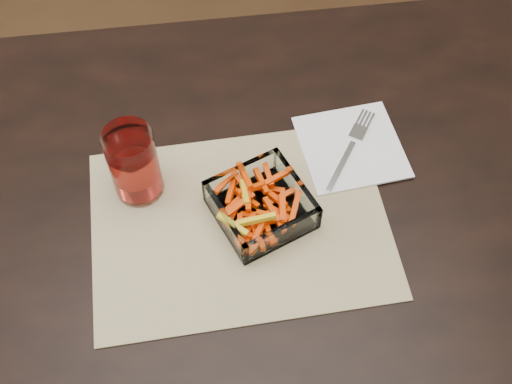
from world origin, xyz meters
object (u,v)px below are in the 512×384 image
dining_table (269,242)px  fork (351,147)px  glass_bowl (261,206)px  tumbler (134,166)px

dining_table → fork: fork is taller
dining_table → fork: 0.21m
fork → dining_table: bearing=-110.7°
dining_table → glass_bowl: size_ratio=9.30×
glass_bowl → tumbler: tumbler is taller
tumbler → glass_bowl: bearing=-21.4°
glass_bowl → fork: bearing=32.9°
dining_table → fork: (0.15, 0.11, 0.10)m
glass_bowl → tumbler: 0.20m
dining_table → fork: size_ratio=10.03×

